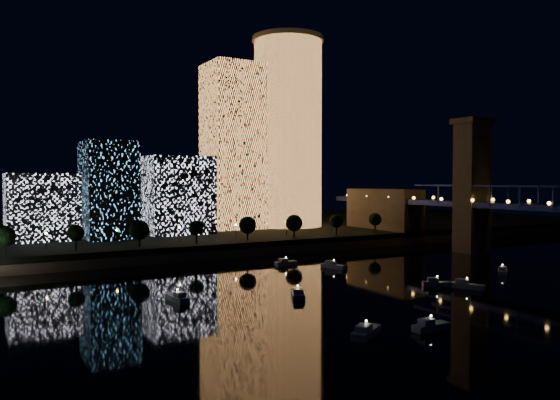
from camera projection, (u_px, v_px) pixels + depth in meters
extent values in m
plane|color=black|center=(450.00, 294.00, 129.45)|extent=(520.00, 520.00, 0.00)
cube|color=black|center=(201.00, 230.00, 268.24)|extent=(420.00, 160.00, 5.00)
cube|color=#6B5E4C|center=(279.00, 250.00, 200.57)|extent=(420.00, 6.00, 3.00)
cylinder|color=#F4994E|center=(288.00, 135.00, 259.60)|extent=(32.00, 32.00, 87.51)
cylinder|color=#6B5E4C|center=(288.00, 40.00, 257.98)|extent=(34.00, 34.00, 2.00)
cube|color=#F4994E|center=(233.00, 147.00, 249.04)|extent=(23.49, 23.49, 74.75)
cube|color=white|center=(178.00, 195.00, 225.69)|extent=(25.86, 21.88, 31.82)
cube|color=#59ABF4|center=(108.00, 190.00, 207.45)|extent=(18.31, 23.81, 36.63)
cube|color=white|center=(42.00, 207.00, 201.34)|extent=(24.56, 22.33, 24.56)
cube|color=#6B5E4C|center=(472.00, 188.00, 204.16)|extent=(11.00, 9.00, 48.00)
cube|color=#6B5E4C|center=(473.00, 121.00, 203.25)|extent=(13.00, 11.00, 2.00)
cube|color=#6B5E4C|center=(384.00, 214.00, 248.02)|extent=(12.00, 40.00, 23.00)
cube|color=#171D4A|center=(559.00, 198.00, 168.79)|extent=(0.50, 0.50, 7.00)
cube|color=#171D4A|center=(494.00, 196.00, 189.62)|extent=(0.50, 0.50, 7.00)
cube|color=#171D4A|center=(442.00, 195.00, 210.46)|extent=(0.50, 0.50, 7.00)
sphere|color=gold|center=(473.00, 200.00, 197.25)|extent=(1.20, 1.20, 1.20)
sphere|color=gold|center=(389.00, 197.00, 236.31)|extent=(1.20, 1.20, 1.20)
cube|color=silver|center=(502.00, 272.00, 157.61)|extent=(7.62, 6.61, 1.20)
cube|color=silver|center=(502.00, 268.00, 156.51)|extent=(3.35, 3.22, 1.00)
sphere|color=white|center=(503.00, 265.00, 157.54)|extent=(0.36, 0.36, 0.36)
cube|color=silver|center=(366.00, 332.00, 94.70)|extent=(8.65, 6.85, 1.20)
cube|color=silver|center=(364.00, 328.00, 93.54)|extent=(3.70, 3.46, 1.00)
sphere|color=white|center=(366.00, 321.00, 94.63)|extent=(0.36, 0.36, 0.36)
cube|color=silver|center=(286.00, 263.00, 173.52)|extent=(7.64, 3.01, 1.20)
cube|color=silver|center=(283.00, 260.00, 172.85)|extent=(2.77, 2.15, 1.00)
sphere|color=white|center=(286.00, 257.00, 173.45)|extent=(0.36, 0.36, 0.36)
cube|color=silver|center=(437.00, 284.00, 138.81)|extent=(7.37, 6.05, 1.20)
cube|color=silver|center=(433.00, 280.00, 138.85)|extent=(3.19, 3.01, 1.00)
sphere|color=white|center=(437.00, 276.00, 138.73)|extent=(0.36, 0.36, 0.36)
cube|color=silver|center=(334.00, 266.00, 167.53)|extent=(5.05, 8.83, 1.20)
cube|color=silver|center=(331.00, 262.00, 168.35)|extent=(2.96, 3.46, 1.00)
sphere|color=white|center=(334.00, 260.00, 167.46)|extent=(0.36, 0.36, 0.36)
cube|color=silver|center=(177.00, 298.00, 121.77)|extent=(3.31, 7.84, 1.20)
cube|color=silver|center=(179.00, 294.00, 120.82)|extent=(2.28, 2.88, 1.00)
sphere|color=white|center=(177.00, 290.00, 121.70)|extent=(0.36, 0.36, 0.36)
cube|color=silver|center=(298.00, 294.00, 126.21)|extent=(6.47, 9.04, 1.20)
cube|color=silver|center=(298.00, 291.00, 124.86)|extent=(3.41, 3.75, 1.00)
sphere|color=white|center=(298.00, 286.00, 126.14)|extent=(0.36, 0.36, 0.36)
cube|color=silver|center=(431.00, 327.00, 98.25)|extent=(7.44, 2.49, 1.20)
cube|color=silver|center=(426.00, 322.00, 97.64)|extent=(2.62, 1.97, 1.00)
sphere|color=white|center=(431.00, 316.00, 98.18)|extent=(0.36, 0.36, 0.36)
cube|color=silver|center=(467.00, 286.00, 136.25)|extent=(5.46, 8.69, 1.20)
cube|color=silver|center=(462.00, 281.00, 137.00)|extent=(3.06, 3.48, 1.00)
sphere|color=white|center=(467.00, 278.00, 136.18)|extent=(0.36, 0.36, 0.36)
cylinder|color=black|center=(5.00, 248.00, 161.01)|extent=(0.70, 0.70, 4.00)
sphere|color=black|center=(5.00, 236.00, 160.88)|extent=(6.23, 6.23, 6.23)
cylinder|color=black|center=(76.00, 244.00, 170.91)|extent=(0.70, 0.70, 4.00)
sphere|color=black|center=(76.00, 233.00, 170.79)|extent=(5.28, 5.28, 5.28)
cylinder|color=black|center=(139.00, 241.00, 180.82)|extent=(0.70, 0.70, 4.00)
sphere|color=black|center=(139.00, 230.00, 180.69)|extent=(6.68, 6.68, 6.68)
cylinder|color=black|center=(196.00, 237.00, 190.72)|extent=(0.70, 0.70, 4.00)
sphere|color=black|center=(196.00, 227.00, 190.60)|extent=(5.06, 5.06, 5.06)
cylinder|color=black|center=(248.00, 235.00, 200.63)|extent=(0.70, 0.70, 4.00)
sphere|color=black|center=(248.00, 225.00, 200.50)|extent=(6.48, 6.48, 6.48)
cylinder|color=black|center=(294.00, 232.00, 210.53)|extent=(0.70, 0.70, 4.00)
sphere|color=black|center=(294.00, 223.00, 210.40)|extent=(6.56, 6.56, 6.56)
cylinder|color=black|center=(336.00, 230.00, 220.43)|extent=(0.70, 0.70, 4.00)
sphere|color=black|center=(336.00, 221.00, 220.31)|extent=(5.48, 5.48, 5.48)
cylinder|color=black|center=(375.00, 228.00, 230.34)|extent=(0.70, 0.70, 4.00)
sphere|color=black|center=(375.00, 219.00, 230.21)|extent=(5.41, 5.41, 5.41)
cylinder|color=black|center=(46.00, 242.00, 172.14)|extent=(0.24, 0.24, 5.00)
sphere|color=#FFCC7F|center=(46.00, 233.00, 172.04)|extent=(0.70, 0.70, 0.70)
cylinder|color=black|center=(117.00, 238.00, 183.04)|extent=(0.24, 0.24, 5.00)
sphere|color=#FFCC7F|center=(117.00, 230.00, 182.94)|extent=(0.70, 0.70, 0.70)
cylinder|color=black|center=(180.00, 235.00, 193.93)|extent=(0.24, 0.24, 5.00)
sphere|color=#FFCC7F|center=(180.00, 227.00, 193.83)|extent=(0.70, 0.70, 0.70)
cylinder|color=black|center=(236.00, 232.00, 204.83)|extent=(0.24, 0.24, 5.00)
sphere|color=#FFCC7F|center=(236.00, 225.00, 204.72)|extent=(0.70, 0.70, 0.70)
cylinder|color=black|center=(286.00, 230.00, 215.72)|extent=(0.24, 0.24, 5.00)
sphere|color=#FFCC7F|center=(286.00, 222.00, 215.62)|extent=(0.70, 0.70, 0.70)
cylinder|color=black|center=(332.00, 227.00, 226.61)|extent=(0.24, 0.24, 5.00)
sphere|color=#FFCC7F|center=(332.00, 220.00, 226.51)|extent=(0.70, 0.70, 0.70)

